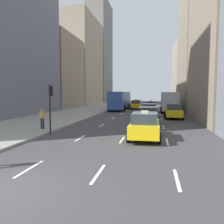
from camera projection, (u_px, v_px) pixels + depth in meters
The scene contains 14 objects.
sidewalk_left at pixel (79, 112), 34.33m from camera, with size 8.00×66.00×0.15m, color gray.
lane_markings at pixel (139, 116), 28.60m from camera, with size 5.72×56.00×0.01m.
building_row_left at pixel (68, 45), 47.02m from camera, with size 6.00×74.26×33.60m.
building_row_right at pixel (217, 11), 26.88m from camera, with size 6.00×55.71×31.57m.
taxi_lead at pixel (173, 111), 25.79m from camera, with size 2.02×4.40×1.87m.
taxi_second at pixel (151, 107), 34.86m from camera, with size 2.02×4.40×1.87m.
taxi_third at pixel (136, 104), 41.55m from camera, with size 2.02×4.40×1.87m.
taxi_fourth at pixel (145, 126), 14.18m from camera, with size 2.02×4.40×1.87m.
sedan_black_near at pixel (148, 116), 20.56m from camera, with size 2.02×4.46×1.71m.
sedan_silver_behind at pixel (149, 110), 27.11m from camera, with size 2.02×4.56×1.70m.
city_bus at pixel (120, 100), 40.04m from camera, with size 2.80×11.61×3.25m.
box_truck at pixel (169, 102), 34.03m from camera, with size 2.58×8.40×3.15m.
pedestrian_mid_block at pixel (42, 117), 17.30m from camera, with size 0.36×0.22×1.65m.
traffic_light_pole at pixel (50, 101), 15.65m from camera, with size 0.24×0.42×3.60m.
Camera 1 is at (4.60, -5.60, 2.96)m, focal length 35.00 mm.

